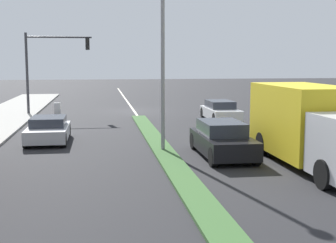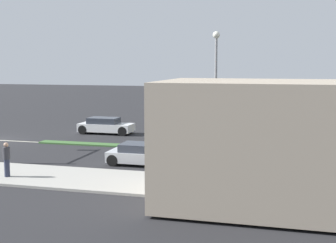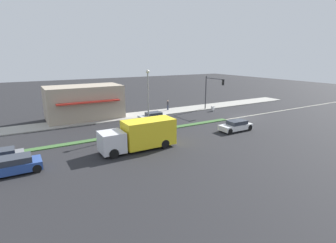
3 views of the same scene
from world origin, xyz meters
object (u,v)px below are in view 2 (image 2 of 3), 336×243
street_lamp (216,75)px  van_white (106,126)px  delivery_truck (273,120)px  pedestrian (7,159)px  suv_black (240,136)px  sedan_silver (143,154)px

street_lamp → van_white: (-5.00, -9.52, -4.15)m
street_lamp → van_white: size_ratio=1.74×
delivery_truck → van_white: size_ratio=1.77×
street_lamp → delivery_truck: size_ratio=0.98×
delivery_truck → pedestrian: bearing=-38.6°
delivery_truck → suv_black: bearing=-35.7°
street_lamp → suv_black: size_ratio=1.69×
pedestrian → sedan_silver: 7.14m
pedestrian → van_white: 14.81m
pedestrian → delivery_truck: (-14.76, 11.79, 0.48)m
van_white → sedan_silver: van_white is taller
pedestrian → sedan_silver: bearing=131.9°
street_lamp → van_white: 11.53m
van_white → suv_black: bearing=75.5°
suv_black → pedestrian: bearing=-39.3°
suv_black → street_lamp: bearing=-31.3°
street_lamp → sedan_silver: bearing=-32.1°
pedestrian → van_white: (-14.76, -1.08, -0.37)m
pedestrian → street_lamp: bearing=139.2°
pedestrian → sedan_silver: size_ratio=0.43×
street_lamp → sedan_silver: 7.25m
delivery_truck → suv_black: (2.80, -2.01, -0.80)m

